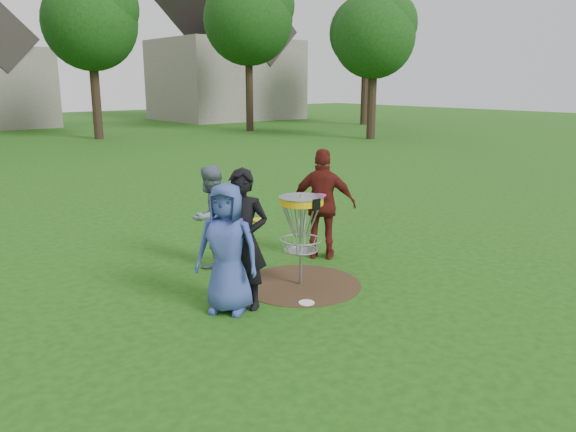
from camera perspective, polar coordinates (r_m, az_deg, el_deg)
ground at (r=8.46m, az=1.31°, el=-6.97°), size 100.00×100.00×0.00m
dirt_patch at (r=8.46m, az=1.31°, el=-6.94°), size 1.80×1.80×0.01m
player_blue at (r=7.30m, az=-6.18°, el=-3.28°), size 0.94×1.00×1.72m
player_black at (r=7.39m, az=-4.60°, el=-2.41°), size 0.76×0.82×1.88m
player_grey at (r=9.15m, az=-7.88°, el=-0.05°), size 0.98×0.88×1.67m
player_maroon at (r=9.47m, az=3.59°, el=1.19°), size 1.07×1.13×1.88m
disc_on_grass at (r=7.77m, az=1.89°, el=-8.82°), size 0.22×0.22×0.02m
disc_golf_basket at (r=8.16m, az=1.35°, el=-0.25°), size 0.66×0.67×1.38m
held_discs at (r=8.24m, az=-2.60°, el=0.43°), size 2.23×1.68×0.15m
house_row at (r=40.31m, az=-26.16°, el=13.92°), size 44.50×10.65×11.62m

